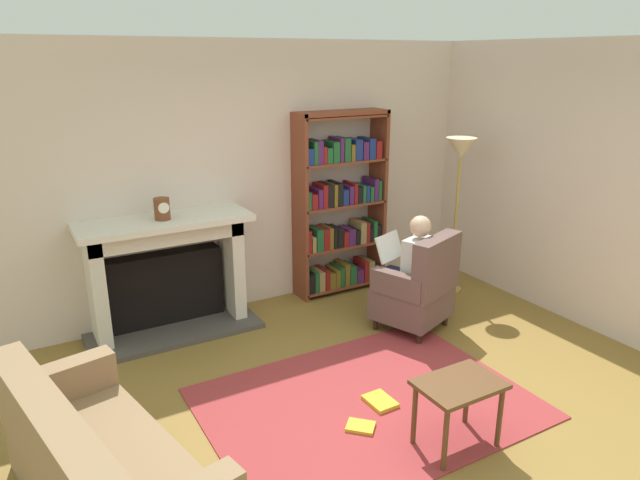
# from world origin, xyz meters

# --- Properties ---
(ground) EXTENTS (14.00, 14.00, 0.00)m
(ground) POSITION_xyz_m (0.00, 0.00, 0.00)
(ground) COLOR olive
(back_wall) EXTENTS (5.60, 0.10, 2.70)m
(back_wall) POSITION_xyz_m (0.00, 2.55, 1.35)
(back_wall) COLOR beige
(back_wall) RESTS_ON ground
(side_wall_right) EXTENTS (0.10, 5.20, 2.70)m
(side_wall_right) POSITION_xyz_m (2.65, 1.25, 1.35)
(side_wall_right) COLOR beige
(side_wall_right) RESTS_ON ground
(area_rug) EXTENTS (2.40, 1.80, 0.01)m
(area_rug) POSITION_xyz_m (0.00, 0.30, 0.01)
(area_rug) COLOR #9A3235
(area_rug) RESTS_ON ground
(fireplace) EXTENTS (1.60, 0.64, 1.13)m
(fireplace) POSITION_xyz_m (-0.94, 2.30, 0.60)
(fireplace) COLOR #4C4742
(fireplace) RESTS_ON ground
(mantel_clock) EXTENTS (0.14, 0.14, 0.20)m
(mantel_clock) POSITION_xyz_m (-0.96, 2.20, 1.23)
(mantel_clock) COLOR brown
(mantel_clock) RESTS_ON fireplace
(bookshelf) EXTENTS (1.03, 0.32, 1.99)m
(bookshelf) POSITION_xyz_m (1.00, 2.33, 0.96)
(bookshelf) COLOR brown
(bookshelf) RESTS_ON ground
(armchair_reading) EXTENTS (0.82, 0.81, 0.97)m
(armchair_reading) POSITION_xyz_m (1.13, 1.11, 0.42)
(armchair_reading) COLOR #331E14
(armchair_reading) RESTS_ON ground
(seated_reader) EXTENTS (0.49, 0.59, 1.14)m
(seated_reader) POSITION_xyz_m (1.09, 1.22, 0.62)
(seated_reader) COLOR silver
(seated_reader) RESTS_ON ground
(sofa_floral) EXTENTS (1.06, 1.81, 0.85)m
(sofa_floral) POSITION_xyz_m (-1.94, 0.08, 0.32)
(sofa_floral) COLOR #8C6E4D
(sofa_floral) RESTS_ON ground
(side_table) EXTENTS (0.56, 0.39, 0.49)m
(side_table) POSITION_xyz_m (0.24, -0.40, 0.41)
(side_table) COLOR brown
(side_table) RESTS_ON ground
(scattered_books) EXTENTS (0.52, 0.43, 0.03)m
(scattered_books) POSITION_xyz_m (-0.02, 0.18, 0.03)
(scattered_books) COLOR gold
(scattered_books) RESTS_ON area_rug
(floor_lamp) EXTENTS (0.32, 0.32, 1.72)m
(floor_lamp) POSITION_xyz_m (2.08, 1.68, 1.46)
(floor_lamp) COLOR #B7933F
(floor_lamp) RESTS_ON ground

